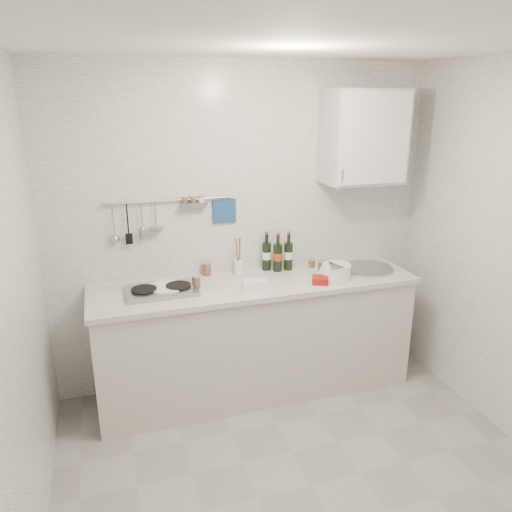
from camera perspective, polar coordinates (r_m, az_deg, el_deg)
The scene contains 17 objects.
floor at distance 3.35m, azimuth 6.22°, elevation -24.60°, with size 3.00×3.00×0.00m, color gray.
ceiling at distance 2.47m, azimuth 8.35°, elevation 23.37°, with size 3.00×3.00×0.00m, color silver.
back_wall at distance 3.91m, azimuth -1.38°, elevation 3.08°, with size 3.00×0.02×2.50m, color silver.
wall_left at distance 2.49m, azimuth -26.51°, elevation -8.03°, with size 0.02×2.80×2.50m, color silver.
counter at distance 3.95m, azimuth 0.04°, elevation -9.54°, with size 2.44×0.64×0.96m.
wall_rail at distance 3.72m, azimuth -10.13°, elevation 4.80°, with size 0.98×0.09×0.34m.
wall_cabinet at distance 3.97m, azimuth 12.21°, elevation 13.18°, with size 0.60×0.38×0.70m.
plate_stack_hob at distance 3.61m, azimuth -10.33°, elevation -3.71°, with size 0.28×0.27×0.04m.
plate_stack_sink at distance 3.85m, azimuth 9.00°, elevation -1.78°, with size 0.28×0.27×0.11m.
wine_bottles at distance 3.94m, azimuth 2.49°, elevation 0.53°, with size 0.24×0.13×0.31m.
butter_dish at distance 3.62m, azimuth -0.00°, elevation -3.23°, with size 0.19×0.10×0.06m, color white.
strawberry_punnet at distance 3.74m, azimuth 7.34°, elevation -2.73°, with size 0.12×0.12×0.05m, color red.
utensil_crock at distance 3.87m, azimuth -2.01°, elevation -1.09°, with size 0.07×0.07×0.30m.
jar_a at distance 3.87m, azimuth -5.65°, elevation -1.45°, with size 0.07×0.07×0.10m.
jar_b at distance 4.06m, azimuth 6.37°, elevation -0.81°, with size 0.06×0.06×0.07m.
jar_c at distance 3.98m, azimuth 7.53°, elevation -1.13°, with size 0.06×0.06×0.09m.
jar_d at distance 3.63m, azimuth -6.84°, elevation -2.93°, with size 0.06×0.06×0.09m.
Camera 1 is at (-1.05, -2.23, 2.27)m, focal length 35.00 mm.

